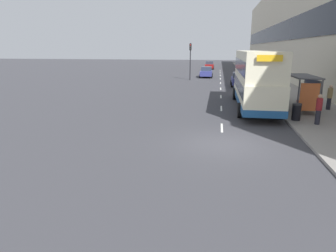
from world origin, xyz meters
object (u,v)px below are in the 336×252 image
object	(u,v)px
car_0	(239,79)
car_2	(206,72)
bus_shelter	(306,87)
pedestrian_3	(319,109)
litter_bin	(296,112)
car_1	(209,65)
double_decker_bus_near	(256,78)
traffic_light_far_kerb	(190,55)
pedestrian_1	(330,97)

from	to	relation	value
car_0	car_2	distance (m)	11.99
bus_shelter	car_0	size ratio (longest dim) A/B	1.10
car_0	pedestrian_3	xyz separation A→B (m)	(3.33, -19.08, 0.21)
car_0	litter_bin	size ratio (longest dim) A/B	3.64
pedestrian_3	litter_bin	distance (m)	1.38
car_1	double_decker_bus_near	bearing A→B (deg)	96.18
traffic_light_far_kerb	car_1	bearing A→B (deg)	85.30
car_1	pedestrian_1	bearing A→B (deg)	102.58
bus_shelter	pedestrian_1	xyz separation A→B (m)	(1.94, 0.93, -0.82)
pedestrian_3	car_0	bearing A→B (deg)	99.91
car_0	car_1	xyz separation A→B (m)	(-4.58, 30.98, 0.03)
double_decker_bus_near	pedestrian_3	world-z (taller)	double_decker_bus_near
car_2	litter_bin	xyz separation A→B (m)	(6.80, -29.33, -0.17)
double_decker_bus_near	car_1	bearing A→B (deg)	96.18
car_0	traffic_light_far_kerb	xyz separation A→B (m)	(-6.60, 6.41, 2.67)
car_0	litter_bin	world-z (taller)	car_0
car_2	traffic_light_far_kerb	world-z (taller)	traffic_light_far_kerb
pedestrian_1	pedestrian_3	world-z (taller)	pedestrian_1
car_1	car_2	world-z (taller)	car_1
litter_bin	traffic_light_far_kerb	bearing A→B (deg)	109.98
pedestrian_3	traffic_light_far_kerb	size ratio (longest dim) A/B	0.34
traffic_light_far_kerb	car_2	bearing A→B (deg)	65.47
double_decker_bus_near	traffic_light_far_kerb	bearing A→B (deg)	108.76
double_decker_bus_near	litter_bin	bearing A→B (deg)	-64.61
car_1	traffic_light_far_kerb	world-z (taller)	traffic_light_far_kerb
double_decker_bus_near	car_0	distance (m)	13.91
pedestrian_1	traffic_light_far_kerb	xyz separation A→B (m)	(-12.11, 20.66, 2.45)
car_1	pedestrian_3	distance (m)	50.69
car_1	pedestrian_3	size ratio (longest dim) A/B	2.45
pedestrian_1	double_decker_bus_near	bearing A→B (deg)	175.41
litter_bin	pedestrian_3	bearing A→B (deg)	-41.76
car_0	pedestrian_1	distance (m)	15.28
car_2	double_decker_bus_near	bearing A→B (deg)	100.71
bus_shelter	litter_bin	bearing A→B (deg)	-111.99
car_1	litter_bin	distance (m)	49.67
double_decker_bus_near	car_0	world-z (taller)	double_decker_bus_near
pedestrian_3	litter_bin	bearing A→B (deg)	138.24
double_decker_bus_near	traffic_light_far_kerb	xyz separation A→B (m)	(-6.88, 20.24, 1.22)
pedestrian_1	traffic_light_far_kerb	world-z (taller)	traffic_light_far_kerb
car_1	litter_bin	bearing A→B (deg)	98.02
car_2	pedestrian_3	size ratio (longest dim) A/B	2.28
car_1	car_2	distance (m)	19.85
bus_shelter	traffic_light_far_kerb	xyz separation A→B (m)	(-10.17, 21.59, 1.63)
bus_shelter	pedestrian_1	world-z (taller)	bus_shelter
double_decker_bus_near	car_2	distance (m)	25.45
double_decker_bus_near	pedestrian_3	xyz separation A→B (m)	(3.06, -5.25, -1.24)
pedestrian_1	pedestrian_3	xyz separation A→B (m)	(-2.17, -4.83, -0.01)
pedestrian_3	car_2	bearing A→B (deg)	104.44
pedestrian_1	pedestrian_3	bearing A→B (deg)	-114.19
double_decker_bus_near	pedestrian_1	size ratio (longest dim) A/B	6.43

